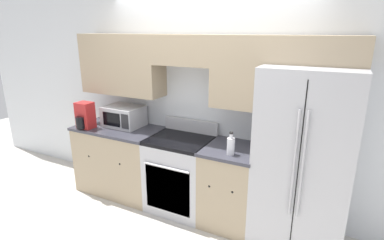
{
  "coord_description": "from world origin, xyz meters",
  "views": [
    {
      "loc": [
        1.47,
        -2.56,
        2.14
      ],
      "look_at": [
        -0.0,
        0.31,
        1.16
      ],
      "focal_mm": 28.0,
      "sensor_mm": 36.0,
      "label": 1
    }
  ],
  "objects_px": {
    "microwave": "(124,116)",
    "bottle": "(231,146)",
    "oven_range": "(180,173)",
    "refrigerator": "(303,159)"
  },
  "relations": [
    {
      "from": "oven_range",
      "to": "refrigerator",
      "type": "bearing_deg",
      "value": 2.54
    },
    {
      "from": "oven_range",
      "to": "bottle",
      "type": "bearing_deg",
      "value": -13.81
    },
    {
      "from": "refrigerator",
      "to": "bottle",
      "type": "distance_m",
      "value": 0.72
    },
    {
      "from": "microwave",
      "to": "bottle",
      "type": "relative_size",
      "value": 2.01
    },
    {
      "from": "microwave",
      "to": "bottle",
      "type": "height_order",
      "value": "microwave"
    },
    {
      "from": "microwave",
      "to": "bottle",
      "type": "xyz_separation_m",
      "value": [
        1.59,
        -0.26,
        -0.04
      ]
    },
    {
      "from": "bottle",
      "to": "oven_range",
      "type": "bearing_deg",
      "value": 166.19
    },
    {
      "from": "refrigerator",
      "to": "bottle",
      "type": "bearing_deg",
      "value": -161.35
    },
    {
      "from": "refrigerator",
      "to": "microwave",
      "type": "relative_size",
      "value": 3.73
    },
    {
      "from": "refrigerator",
      "to": "microwave",
      "type": "bearing_deg",
      "value": 179.22
    }
  ]
}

